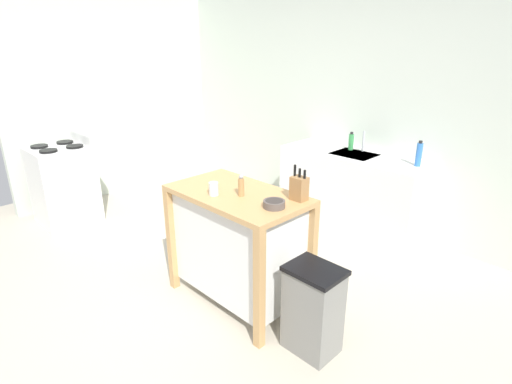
# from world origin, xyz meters

# --- Properties ---
(ground_plane) EXTENTS (6.81, 6.81, 0.00)m
(ground_plane) POSITION_xyz_m (0.00, 0.00, 0.00)
(ground_plane) COLOR #BCB29E
(ground_plane) RESTS_ON ground
(wall_back) EXTENTS (5.81, 0.10, 2.60)m
(wall_back) POSITION_xyz_m (0.00, 2.29, 1.30)
(wall_back) COLOR silver
(wall_back) RESTS_ON ground
(wall_left) EXTENTS (0.10, 2.89, 2.60)m
(wall_left) POSITION_xyz_m (-2.91, 0.85, 1.30)
(wall_left) COLOR beige
(wall_left) RESTS_ON ground
(kitchen_island) EXTENTS (1.08, 0.62, 0.93)m
(kitchen_island) POSITION_xyz_m (0.22, 0.19, 0.52)
(kitchen_island) COLOR tan
(kitchen_island) RESTS_ON ground
(knife_block) EXTENTS (0.11, 0.09, 0.25)m
(knife_block) POSITION_xyz_m (0.64, 0.40, 1.02)
(knife_block) COLOR #9E7042
(knife_block) RESTS_ON kitchen_island
(bowl_ceramic_small) EXTENTS (0.15, 0.15, 0.05)m
(bowl_ceramic_small) POSITION_xyz_m (0.61, 0.17, 0.96)
(bowl_ceramic_small) COLOR #564C47
(bowl_ceramic_small) RESTS_ON kitchen_island
(drinking_cup) EXTENTS (0.07, 0.07, 0.10)m
(drinking_cup) POSITION_xyz_m (0.14, 0.03, 0.98)
(drinking_cup) COLOR silver
(drinking_cup) RESTS_ON kitchen_island
(pepper_grinder) EXTENTS (0.04, 0.04, 0.16)m
(pepper_grinder) POSITION_xyz_m (0.29, 0.16, 1.01)
(pepper_grinder) COLOR #AD7F4C
(pepper_grinder) RESTS_ON kitchen_island
(trash_bin) EXTENTS (0.36, 0.28, 0.63)m
(trash_bin) POSITION_xyz_m (1.00, 0.14, 0.32)
(trash_bin) COLOR slate
(trash_bin) RESTS_ON ground
(sink_counter) EXTENTS (1.58, 0.60, 0.88)m
(sink_counter) POSITION_xyz_m (0.14, 1.94, 0.44)
(sink_counter) COLOR silver
(sink_counter) RESTS_ON ground
(sink_faucet) EXTENTS (0.02, 0.02, 0.22)m
(sink_faucet) POSITION_xyz_m (0.14, 2.08, 0.99)
(sink_faucet) COLOR #B7BCC1
(sink_faucet) RESTS_ON sink_counter
(bottle_hand_soap) EXTENTS (0.05, 0.05, 0.20)m
(bottle_hand_soap) POSITION_xyz_m (0.01, 2.05, 0.97)
(bottle_hand_soap) COLOR green
(bottle_hand_soap) RESTS_ON sink_counter
(bottle_dish_soap) EXTENTS (0.06, 0.06, 0.24)m
(bottle_dish_soap) POSITION_xyz_m (0.80, 1.97, 1.00)
(bottle_dish_soap) COLOR blue
(bottle_dish_soap) RESTS_ON sink_counter
(stove) EXTENTS (0.60, 0.60, 1.00)m
(stove) POSITION_xyz_m (-2.36, -0.18, 0.45)
(stove) COLOR silver
(stove) RESTS_ON ground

